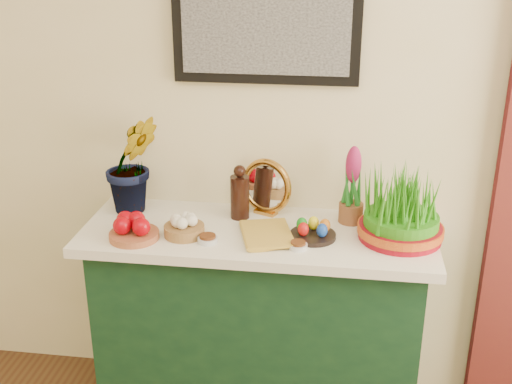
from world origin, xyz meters
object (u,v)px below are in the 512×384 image
(book, at_px, (243,235))
(hyacinth_green, at_px, (131,148))
(wheatgrass_sabzeh, at_px, (402,211))
(sideboard, at_px, (258,328))
(mirror, at_px, (266,187))

(book, bearing_deg, hyacinth_green, 140.73)
(wheatgrass_sabzeh, bearing_deg, hyacinth_green, 173.47)
(sideboard, xyz_separation_m, book, (-0.05, -0.10, 0.48))
(sideboard, relative_size, hyacinth_green, 2.35)
(book, bearing_deg, sideboard, 49.05)
(hyacinth_green, distance_m, mirror, 0.58)
(book, distance_m, wheatgrass_sabzeh, 0.62)
(sideboard, xyz_separation_m, wheatgrass_sabzeh, (0.56, -0.01, 0.58))
(sideboard, relative_size, book, 5.24)
(mirror, xyz_separation_m, wheatgrass_sabzeh, (0.54, -0.18, 0.00))
(mirror, bearing_deg, book, -102.11)
(wheatgrass_sabzeh, bearing_deg, mirror, 161.65)
(mirror, distance_m, book, 0.29)
(hyacinth_green, height_order, book, hyacinth_green)
(book, height_order, wheatgrass_sabzeh, wheatgrass_sabzeh)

